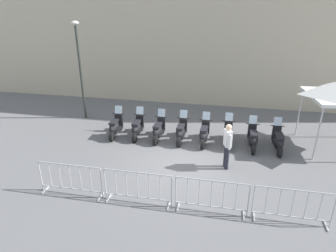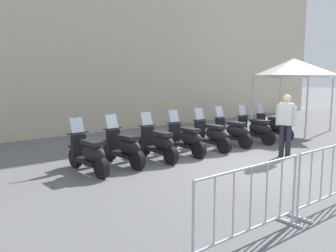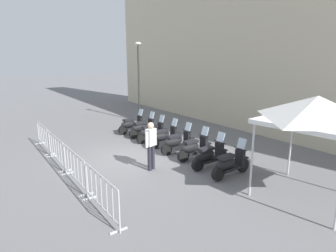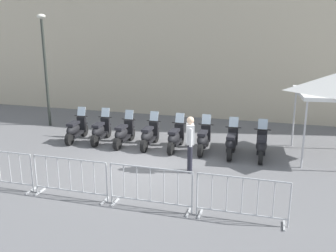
% 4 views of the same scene
% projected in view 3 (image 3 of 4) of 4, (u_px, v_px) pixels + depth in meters
% --- Properties ---
extents(ground_plane, '(120.00, 120.00, 0.00)m').
position_uv_depth(ground_plane, '(131.00, 158.00, 11.29)').
color(ground_plane, slate).
extents(motorcycle_0, '(0.56, 1.72, 1.24)m').
position_uv_depth(motorcycle_0, '(132.00, 125.00, 15.02)').
color(motorcycle_0, black).
rests_on(motorcycle_0, ground).
extents(motorcycle_1, '(0.56, 1.72, 1.24)m').
position_uv_depth(motorcycle_1, '(143.00, 128.00, 14.28)').
color(motorcycle_1, black).
rests_on(motorcycle_1, ground).
extents(motorcycle_2, '(0.60, 1.72, 1.24)m').
position_uv_depth(motorcycle_2, '(152.00, 132.00, 13.44)').
color(motorcycle_2, black).
rests_on(motorcycle_2, ground).
extents(motorcycle_3, '(0.59, 1.72, 1.24)m').
position_uv_depth(motorcycle_3, '(164.00, 137.00, 12.66)').
color(motorcycle_3, black).
rests_on(motorcycle_3, ground).
extents(motorcycle_4, '(0.60, 1.72, 1.24)m').
position_uv_depth(motorcycle_4, '(177.00, 142.00, 11.86)').
color(motorcycle_4, black).
rests_on(motorcycle_4, ground).
extents(motorcycle_5, '(0.56, 1.73, 1.24)m').
position_uv_depth(motorcycle_5, '(194.00, 148.00, 11.10)').
color(motorcycle_5, black).
rests_on(motorcycle_5, ground).
extents(motorcycle_6, '(0.56, 1.73, 1.24)m').
position_uv_depth(motorcycle_6, '(209.00, 156.00, 10.24)').
color(motorcycle_6, black).
rests_on(motorcycle_6, ground).
extents(motorcycle_7, '(0.56, 1.73, 1.24)m').
position_uv_depth(motorcycle_7, '(230.00, 164.00, 9.44)').
color(motorcycle_7, black).
rests_on(motorcycle_7, ground).
extents(barrier_segment_0, '(2.08, 0.63, 1.07)m').
position_uv_depth(barrier_segment_0, '(43.00, 137.00, 12.36)').
color(barrier_segment_0, '#B2B5B7').
rests_on(barrier_segment_0, ground).
extents(barrier_segment_1, '(2.08, 0.63, 1.07)m').
position_uv_depth(barrier_segment_1, '(56.00, 150.00, 10.62)').
color(barrier_segment_1, '#B2B5B7').
rests_on(barrier_segment_1, ground).
extents(barrier_segment_2, '(2.08, 0.63, 1.07)m').
position_uv_depth(barrier_segment_2, '(75.00, 168.00, 8.88)').
color(barrier_segment_2, '#B2B5B7').
rests_on(barrier_segment_2, ground).
extents(barrier_segment_3, '(2.08, 0.63, 1.07)m').
position_uv_depth(barrier_segment_3, '(101.00, 195.00, 7.15)').
color(barrier_segment_3, '#B2B5B7').
rests_on(barrier_segment_3, ground).
extents(street_lamp, '(0.36, 0.36, 4.83)m').
position_uv_depth(street_lamp, '(139.00, 73.00, 17.33)').
color(street_lamp, '#2D332D').
rests_on(street_lamp, ground).
extents(officer_near_row_end, '(0.29, 0.54, 1.73)m').
position_uv_depth(officer_near_row_end, '(151.00, 143.00, 9.92)').
color(officer_near_row_end, '#23232D').
rests_on(officer_near_row_end, ground).
extents(canopy_tent, '(2.53, 2.53, 2.91)m').
position_uv_depth(canopy_tent, '(317.00, 110.00, 7.56)').
color(canopy_tent, silver).
rests_on(canopy_tent, ground).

